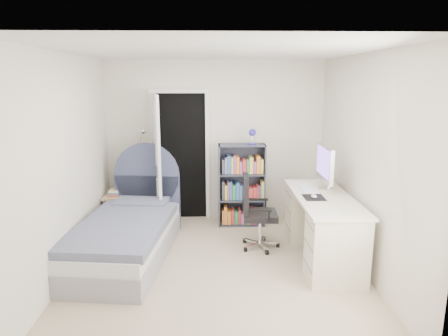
{
  "coord_description": "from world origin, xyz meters",
  "views": [
    {
      "loc": [
        -0.04,
        -4.44,
        2.2
      ],
      "look_at": [
        0.1,
        0.33,
        1.14
      ],
      "focal_mm": 32.0,
      "sensor_mm": 36.0,
      "label": 1
    }
  ],
  "objects_px": {
    "desk": "(322,225)",
    "office_chair": "(254,209)",
    "bookcase": "(242,188)",
    "floor_lamp": "(143,184)",
    "nightstand": "(118,202)",
    "bed": "(128,233)"
  },
  "relations": [
    {
      "from": "desk",
      "to": "office_chair",
      "type": "xyz_separation_m",
      "value": [
        -0.81,
        0.36,
        0.1
      ]
    },
    {
      "from": "desk",
      "to": "office_chair",
      "type": "distance_m",
      "value": 0.89
    },
    {
      "from": "bookcase",
      "to": "office_chair",
      "type": "xyz_separation_m",
      "value": [
        0.1,
        -0.88,
        -0.05
      ]
    },
    {
      "from": "floor_lamp",
      "to": "desk",
      "type": "distance_m",
      "value": 2.84
    },
    {
      "from": "bookcase",
      "to": "desk",
      "type": "relative_size",
      "value": 0.89
    },
    {
      "from": "nightstand",
      "to": "office_chair",
      "type": "height_order",
      "value": "office_chair"
    },
    {
      "from": "floor_lamp",
      "to": "desk",
      "type": "bearing_deg",
      "value": -30.83
    },
    {
      "from": "office_chair",
      "to": "bookcase",
      "type": "bearing_deg",
      "value": 96.59
    },
    {
      "from": "bed",
      "to": "office_chair",
      "type": "xyz_separation_m",
      "value": [
        1.62,
        0.21,
        0.25
      ]
    },
    {
      "from": "floor_lamp",
      "to": "office_chair",
      "type": "height_order",
      "value": "floor_lamp"
    },
    {
      "from": "nightstand",
      "to": "desk",
      "type": "relative_size",
      "value": 0.35
    },
    {
      "from": "desk",
      "to": "floor_lamp",
      "type": "bearing_deg",
      "value": 149.17
    },
    {
      "from": "floor_lamp",
      "to": "desk",
      "type": "relative_size",
      "value": 0.88
    },
    {
      "from": "bookcase",
      "to": "floor_lamp",
      "type": "bearing_deg",
      "value": 172.23
    },
    {
      "from": "floor_lamp",
      "to": "bookcase",
      "type": "height_order",
      "value": "bookcase"
    },
    {
      "from": "nightstand",
      "to": "bookcase",
      "type": "height_order",
      "value": "bookcase"
    },
    {
      "from": "bed",
      "to": "bookcase",
      "type": "relative_size",
      "value": 1.49
    },
    {
      "from": "bookcase",
      "to": "office_chair",
      "type": "height_order",
      "value": "bookcase"
    },
    {
      "from": "bookcase",
      "to": "desk",
      "type": "distance_m",
      "value": 1.55
    },
    {
      "from": "floor_lamp",
      "to": "desk",
      "type": "xyz_separation_m",
      "value": [
        2.44,
        -1.46,
        -0.16
      ]
    },
    {
      "from": "bed",
      "to": "office_chair",
      "type": "relative_size",
      "value": 2.25
    },
    {
      "from": "desk",
      "to": "bookcase",
      "type": "bearing_deg",
      "value": 126.04
    }
  ]
}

